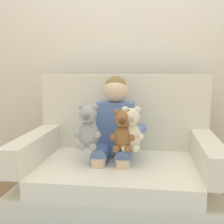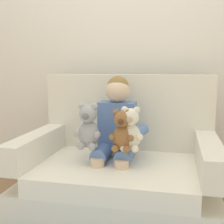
{
  "view_description": "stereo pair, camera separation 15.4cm",
  "coord_description": "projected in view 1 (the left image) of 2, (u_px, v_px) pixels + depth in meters",
  "views": [
    {
      "loc": [
        0.22,
        -1.93,
        1.07
      ],
      "look_at": [
        -0.04,
        -0.05,
        0.79
      ],
      "focal_mm": 46.99,
      "sensor_mm": 36.0,
      "label": 1
    },
    {
      "loc": [
        0.37,
        -1.9,
        1.07
      ],
      "look_at": [
        -0.04,
        -0.05,
        0.79
      ],
      "focal_mm": 46.99,
      "sensor_mm": 36.0,
      "label": 2
    }
  ],
  "objects": [
    {
      "name": "plush_cream",
      "position": [
        131.0,
        130.0,
        1.88
      ],
      "size": [
        0.17,
        0.14,
        0.29
      ],
      "rotation": [
        0.0,
        0.0,
        -0.1
      ],
      "color": "silver",
      "rests_on": "armchair"
    },
    {
      "name": "ground_plane",
      "position": [
        118.0,
        221.0,
        2.08
      ],
      "size": [
        8.0,
        8.0,
        0.0
      ],
      "primitive_type": "plane",
      "color": "#936D4C"
    },
    {
      "name": "plush_brown",
      "position": [
        123.0,
        131.0,
        1.87
      ],
      "size": [
        0.16,
        0.13,
        0.27
      ],
      "rotation": [
        0.0,
        0.0,
        -0.19
      ],
      "color": "brown",
      "rests_on": "armchair"
    },
    {
      "name": "seated_child",
      "position": [
        114.0,
        129.0,
        2.05
      ],
      "size": [
        0.45,
        0.39,
        0.82
      ],
      "rotation": [
        0.0,
        0.0,
        0.11
      ],
      "color": "#597AB7",
      "rests_on": "armchair"
    },
    {
      "name": "plush_grey",
      "position": [
        88.0,
        128.0,
        1.91
      ],
      "size": [
        0.18,
        0.15,
        0.3
      ],
      "rotation": [
        0.0,
        0.0,
        -0.31
      ],
      "color": "#9E9EA3",
      "rests_on": "armchair"
    },
    {
      "name": "armchair",
      "position": [
        119.0,
        176.0,
        2.08
      ],
      "size": [
        1.3,
        0.88,
        1.02
      ],
      "color": "silver",
      "rests_on": "ground"
    },
    {
      "name": "back_wall",
      "position": [
        128.0,
        42.0,
        2.54
      ],
      "size": [
        6.0,
        0.1,
        2.6
      ],
      "primitive_type": "cube",
      "color": "silver",
      "rests_on": "ground"
    }
  ]
}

